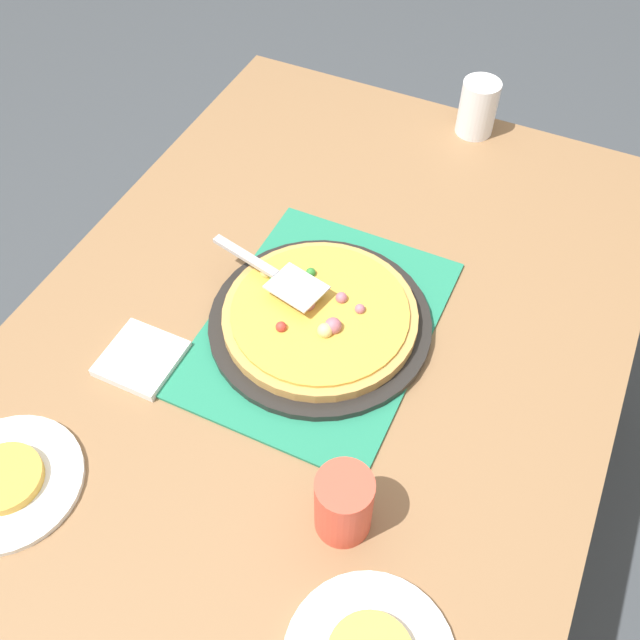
% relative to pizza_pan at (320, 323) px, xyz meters
% --- Properties ---
extents(ground_plane, '(8.00, 8.00, 0.00)m').
position_rel_pizza_pan_xyz_m(ground_plane, '(0.00, 0.00, -0.76)').
color(ground_plane, '#3D4247').
extents(dining_table, '(1.40, 1.00, 0.75)m').
position_rel_pizza_pan_xyz_m(dining_table, '(0.00, 0.00, -0.12)').
color(dining_table, olive).
rests_on(dining_table, ground_plane).
extents(placemat, '(0.48, 0.36, 0.01)m').
position_rel_pizza_pan_xyz_m(placemat, '(0.00, 0.00, -0.01)').
color(placemat, '#237F5B').
rests_on(placemat, dining_table).
extents(pizza_pan, '(0.38, 0.38, 0.01)m').
position_rel_pizza_pan_xyz_m(pizza_pan, '(0.00, 0.00, 0.00)').
color(pizza_pan, black).
rests_on(pizza_pan, placemat).
extents(pizza, '(0.33, 0.33, 0.05)m').
position_rel_pizza_pan_xyz_m(pizza, '(0.00, 0.00, 0.02)').
color(pizza, tan).
rests_on(pizza, pizza_pan).
extents(plate_far_right, '(0.22, 0.22, 0.01)m').
position_rel_pizza_pan_xyz_m(plate_far_right, '(-0.46, 0.29, -0.01)').
color(plate_far_right, white).
rests_on(plate_far_right, dining_table).
extents(served_slice_right, '(0.11, 0.11, 0.02)m').
position_rel_pizza_pan_xyz_m(served_slice_right, '(-0.46, 0.29, 0.01)').
color(served_slice_right, gold).
rests_on(served_slice_right, plate_far_right).
extents(cup_near, '(0.08, 0.08, 0.12)m').
position_rel_pizza_pan_xyz_m(cup_near, '(-0.30, -0.18, 0.05)').
color(cup_near, '#E04C38').
rests_on(cup_near, dining_table).
extents(cup_far, '(0.08, 0.08, 0.12)m').
position_rel_pizza_pan_xyz_m(cup_far, '(0.64, -0.07, 0.05)').
color(cup_far, white).
rests_on(cup_far, dining_table).
extents(pizza_server, '(0.09, 0.23, 0.01)m').
position_rel_pizza_pan_xyz_m(pizza_server, '(0.02, 0.10, 0.06)').
color(pizza_server, silver).
rests_on(pizza_server, pizza).
extents(napkin_stack, '(0.12, 0.12, 0.02)m').
position_rel_pizza_pan_xyz_m(napkin_stack, '(-0.19, 0.24, -0.01)').
color(napkin_stack, white).
rests_on(napkin_stack, dining_table).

